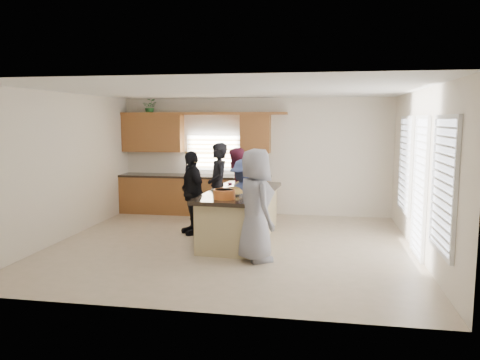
% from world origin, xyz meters
% --- Properties ---
extents(floor, '(6.50, 6.50, 0.00)m').
position_xyz_m(floor, '(0.00, 0.00, 0.00)').
color(floor, '#CBB297').
rests_on(floor, ground).
extents(room_shell, '(6.52, 6.02, 2.81)m').
position_xyz_m(room_shell, '(0.00, 0.00, 1.90)').
color(room_shell, silver).
rests_on(room_shell, ground).
extents(back_cabinetry, '(4.08, 0.66, 2.46)m').
position_xyz_m(back_cabinetry, '(-1.47, 2.73, 0.91)').
color(back_cabinetry, '#97612B').
rests_on(back_cabinetry, ground).
extents(right_wall_glazing, '(0.06, 4.00, 2.25)m').
position_xyz_m(right_wall_glazing, '(3.22, -0.13, 1.34)').
color(right_wall_glazing, white).
rests_on(right_wall_glazing, ground).
extents(island, '(1.33, 2.77, 0.95)m').
position_xyz_m(island, '(0.09, 0.46, 0.45)').
color(island, tan).
rests_on(island, ground).
extents(platter_front, '(0.49, 0.49, 0.20)m').
position_xyz_m(platter_front, '(0.04, 0.07, 0.98)').
color(platter_front, black).
rests_on(platter_front, island).
extents(platter_mid, '(0.41, 0.41, 0.17)m').
position_xyz_m(platter_mid, '(0.13, 0.56, 0.98)').
color(platter_mid, black).
rests_on(platter_mid, island).
extents(platter_back, '(0.37, 0.37, 0.15)m').
position_xyz_m(platter_back, '(0.04, 1.13, 0.98)').
color(platter_back, black).
rests_on(platter_back, island).
extents(salad_bowl, '(0.38, 0.38, 0.16)m').
position_xyz_m(salad_bowl, '(-0.02, -0.51, 1.04)').
color(salad_bowl, orange).
rests_on(salad_bowl, island).
extents(clear_cup, '(0.07, 0.07, 0.09)m').
position_xyz_m(clear_cup, '(0.27, -0.45, 0.99)').
color(clear_cup, white).
rests_on(clear_cup, island).
extents(plate_stack, '(0.21, 0.21, 0.05)m').
position_xyz_m(plate_stack, '(0.07, 1.20, 0.98)').
color(plate_stack, '#B295D9').
rests_on(plate_stack, island).
extents(flower_vase, '(0.14, 0.14, 0.43)m').
position_xyz_m(flower_vase, '(0.22, 1.57, 1.19)').
color(flower_vase, silver).
rests_on(flower_vase, island).
extents(potted_plant, '(0.38, 0.34, 0.38)m').
position_xyz_m(potted_plant, '(-2.55, 2.82, 2.59)').
color(potted_plant, '#2C6E2C').
rests_on(potted_plant, back_cabinetry).
extents(woman_left_back, '(0.67, 0.78, 1.82)m').
position_xyz_m(woman_left_back, '(-0.48, 1.12, 0.91)').
color(woman_left_back, black).
rests_on(woman_left_back, ground).
extents(woman_left_mid, '(0.85, 0.97, 1.69)m').
position_xyz_m(woman_left_mid, '(-0.20, 1.62, 0.84)').
color(woman_left_mid, maroon).
rests_on(woman_left_mid, ground).
extents(woman_left_front, '(0.92, 1.03, 1.67)m').
position_xyz_m(woman_left_front, '(-0.95, 0.77, 0.84)').
color(woman_left_front, black).
rests_on(woman_left_front, ground).
extents(woman_right_back, '(1.00, 1.17, 1.58)m').
position_xyz_m(woman_right_back, '(0.22, 0.22, 0.79)').
color(woman_right_back, '#3D4C86').
rests_on(woman_right_back, ground).
extents(woman_right_front, '(0.95, 1.07, 1.84)m').
position_xyz_m(woman_right_front, '(0.56, -0.81, 0.92)').
color(woman_right_front, gray).
rests_on(woman_right_front, ground).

